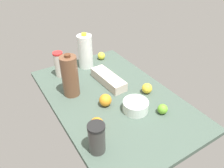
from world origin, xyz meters
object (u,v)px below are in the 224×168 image
Objects in this scene: chocolate_milk_jug at (70,76)px; milk_jug at (85,51)px; lemon_by_jug at (147,88)px; orange_beside_bowl at (105,100)px; shaker_bottle at (97,138)px; tumbler_cup at (59,64)px; lime_far_back at (163,109)px; egg_carton at (108,79)px; mixing_bowl at (136,106)px; orange_loose at (97,124)px; lemon_near_front at (101,56)px.

milk_jug is at bearing 138.90° from chocolate_milk_jug.
orange_beside_bowl is at bearing -96.53° from lemon_by_jug.
milk_jug is 3.60× the size of orange_beside_bowl.
milk_jug is (-78.97, 33.09, 4.89)cm from shaker_bottle.
tumbler_cup is 82.35cm from lime_far_back.
lime_far_back is (45.07, 10.88, -0.21)cm from egg_carton.
egg_carton is 34.46cm from mixing_bowl.
orange_loose is (35.72, -28.96, 0.48)cm from egg_carton.
shaker_bottle is (48.37, -35.74, 5.25)cm from egg_carton.
shaker_bottle reaches higher than orange_loose.
tumbler_cup reaches higher than egg_carton.
lemon_near_front is at bearing 128.23° from chocolate_milk_jug.
egg_carton is 4.05× the size of orange_beside_bowl.
lemon_near_front is at bearing 99.21° from tumbler_cup.
tumbler_cup is at bearing -141.14° from egg_carton.
chocolate_milk_jug is 3.78× the size of orange_beside_bowl.
orange_loose reaches higher than egg_carton.
mixing_bowl is at bearing 112.10° from shaker_bottle.
shaker_bottle is at bearing -85.95° from lime_far_back.
mixing_bowl is at bearing 92.69° from orange_loose.
tumbler_cup is 3.05× the size of lemon_near_front.
milk_jug reaches higher than orange_loose.
chocolate_milk_jug is 1.05× the size of milk_jug.
chocolate_milk_jug is 3.96× the size of orange_loose.
orange_beside_bowl is 1.05× the size of orange_loose.
orange_beside_bowl is 21.11cm from orange_loose.
milk_jug is 72.00cm from orange_loose.
egg_carton is 4.25× the size of orange_loose.
lemon_near_front is (-6.45, 39.78, -6.57)cm from tumbler_cup.
milk_jug is 20.11cm from lemon_near_front.
orange_beside_bowl is at bearing -38.54° from egg_carton.
orange_loose is at bearing -87.31° from mixing_bowl.
milk_jug reaches higher than tumbler_cup.
orange_loose is 1.22× the size of lime_far_back.
lemon_near_front is (-83.24, 49.86, -5.35)cm from shaker_bottle.
mixing_bowl is 2.23× the size of lemon_by_jug.
lemon_near_front is 0.91× the size of lemon_by_jug.
shaker_bottle reaches higher than mixing_bowl.
lime_far_back is at bearing 26.43° from tumbler_cup.
orange_loose reaches higher than lemon_by_jug.
orange_beside_bowl is (48.82, 11.21, -5.82)cm from tumbler_cup.
tumbler_cup is 2.76× the size of lemon_by_jug.
tumbler_cup is 23.39cm from milk_jug.
mixing_bowl is at bearing 35.73° from chocolate_milk_jug.
lemon_by_jug is at bearing 30.98° from egg_carton.
lemon_by_jug is 0.93× the size of orange_loose.
chocolate_milk_jug reaches higher than shaker_bottle.
shaker_bottle is 85.76cm from milk_jug.
chocolate_milk_jug is 0.93× the size of egg_carton.
egg_carton is at bearing 42.07° from tumbler_cup.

